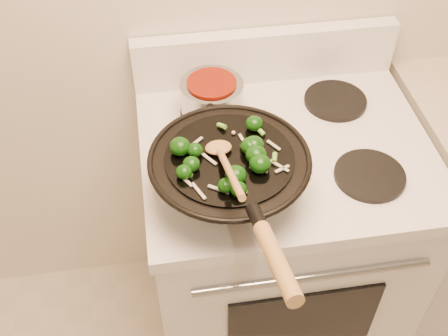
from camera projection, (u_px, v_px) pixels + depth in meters
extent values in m
cube|color=white|center=(275.00, 249.00, 1.85)|extent=(0.76, 0.64, 0.88)
cube|color=white|center=(286.00, 150.00, 1.52)|extent=(0.78, 0.66, 0.04)
cube|color=white|center=(265.00, 55.00, 1.65)|extent=(0.78, 0.05, 0.16)
cylinder|color=#969A9E|center=(313.00, 277.00, 1.38)|extent=(0.60, 0.02, 0.02)
cube|color=black|center=(303.00, 321.00, 1.55)|extent=(0.42, 0.01, 0.28)
cylinder|color=black|center=(229.00, 192.00, 1.38)|extent=(0.18, 0.18, 0.01)
cylinder|color=black|center=(370.00, 175.00, 1.42)|extent=(0.18, 0.18, 0.01)
cylinder|color=black|center=(212.00, 113.00, 1.58)|extent=(0.18, 0.18, 0.01)
cylinder|color=black|center=(335.00, 101.00, 1.62)|extent=(0.18, 0.18, 0.01)
torus|color=black|center=(230.00, 159.00, 1.29)|extent=(0.38, 0.38, 0.01)
cylinder|color=black|center=(230.00, 158.00, 1.29)|extent=(0.30, 0.30, 0.01)
cylinder|color=black|center=(256.00, 217.00, 1.12)|extent=(0.04, 0.07, 0.04)
cylinder|color=#A97B42|center=(277.00, 262.00, 1.01)|extent=(0.05, 0.20, 0.07)
ellipsoid|color=#0C3608|center=(184.00, 172.00, 1.24)|extent=(0.04, 0.04, 0.03)
cylinder|color=#3D7329|center=(189.00, 174.00, 1.24)|extent=(0.02, 0.02, 0.01)
ellipsoid|color=#0C3608|center=(260.00, 164.00, 1.25)|extent=(0.05, 0.05, 0.04)
ellipsoid|color=#0C3608|center=(195.00, 150.00, 1.28)|extent=(0.04, 0.04, 0.03)
ellipsoid|color=#0C3608|center=(254.00, 124.00, 1.34)|extent=(0.04, 0.04, 0.04)
cylinder|color=#3D7329|center=(259.00, 126.00, 1.35)|extent=(0.02, 0.02, 0.01)
ellipsoid|color=#0C3608|center=(256.00, 155.00, 1.27)|extent=(0.05, 0.05, 0.04)
ellipsoid|color=#0C3608|center=(226.00, 185.00, 1.21)|extent=(0.04, 0.04, 0.03)
ellipsoid|color=#0C3608|center=(236.00, 175.00, 1.22)|extent=(0.05, 0.05, 0.04)
cylinder|color=#3D7329|center=(242.00, 178.00, 1.24)|extent=(0.02, 0.02, 0.01)
ellipsoid|color=#0C3608|center=(191.00, 164.00, 1.25)|extent=(0.04, 0.04, 0.03)
ellipsoid|color=#0C3608|center=(180.00, 146.00, 1.29)|extent=(0.05, 0.05, 0.04)
ellipsoid|color=#0C3608|center=(238.00, 189.00, 1.20)|extent=(0.04, 0.04, 0.03)
cylinder|color=#3D7329|center=(244.00, 191.00, 1.21)|extent=(0.02, 0.02, 0.02)
ellipsoid|color=#0C3608|center=(250.00, 146.00, 1.29)|extent=(0.05, 0.05, 0.04)
ellipsoid|color=#0C3608|center=(254.00, 145.00, 1.29)|extent=(0.05, 0.05, 0.04)
cube|color=beige|center=(242.00, 140.00, 1.33)|extent=(0.01, 0.04, 0.00)
cube|color=beige|center=(279.00, 166.00, 1.27)|extent=(0.04, 0.04, 0.00)
cube|color=beige|center=(209.00, 159.00, 1.28)|extent=(0.03, 0.04, 0.00)
cube|color=beige|center=(219.00, 189.00, 1.22)|extent=(0.05, 0.03, 0.00)
cube|color=beige|center=(274.00, 145.00, 1.31)|extent=(0.03, 0.04, 0.00)
cube|color=beige|center=(187.00, 182.00, 1.23)|extent=(0.02, 0.03, 0.00)
cube|color=beige|center=(199.00, 191.00, 1.21)|extent=(0.03, 0.05, 0.00)
cube|color=beige|center=(196.00, 142.00, 1.32)|extent=(0.04, 0.03, 0.00)
cube|color=beige|center=(282.00, 169.00, 1.26)|extent=(0.04, 0.02, 0.00)
cube|color=beige|center=(259.00, 169.00, 1.26)|extent=(0.04, 0.03, 0.00)
cylinder|color=#63AD37|center=(253.00, 149.00, 1.30)|extent=(0.02, 0.03, 0.02)
cylinder|color=#63AD37|center=(259.00, 170.00, 1.25)|extent=(0.03, 0.03, 0.02)
cylinder|color=#63AD37|center=(274.00, 158.00, 1.28)|extent=(0.03, 0.02, 0.01)
cylinder|color=#63AD37|center=(222.00, 126.00, 1.35)|extent=(0.02, 0.02, 0.01)
cylinder|color=#63AD37|center=(260.00, 131.00, 1.34)|extent=(0.03, 0.03, 0.01)
cylinder|color=#63AD37|center=(244.00, 146.00, 1.30)|extent=(0.02, 0.03, 0.02)
cylinder|color=#63AD37|center=(253.00, 157.00, 1.28)|extent=(0.01, 0.03, 0.01)
cylinder|color=#63AD37|center=(237.00, 184.00, 1.22)|extent=(0.01, 0.02, 0.01)
sphere|color=beige|center=(191.00, 147.00, 1.31)|extent=(0.01, 0.01, 0.01)
sphere|color=beige|center=(234.00, 133.00, 1.34)|extent=(0.01, 0.01, 0.01)
sphere|color=beige|center=(232.00, 185.00, 1.22)|extent=(0.01, 0.01, 0.01)
sphere|color=beige|center=(197.00, 154.00, 1.29)|extent=(0.01, 0.01, 0.01)
ellipsoid|color=#A97B42|center=(218.00, 147.00, 1.30)|extent=(0.06, 0.05, 0.02)
cylinder|color=#A97B42|center=(230.00, 172.00, 1.17)|extent=(0.03, 0.24, 0.12)
cylinder|color=#969A9E|center=(212.00, 98.00, 1.54)|extent=(0.17, 0.17, 0.10)
cylinder|color=#6A1105|center=(212.00, 83.00, 1.51)|extent=(0.13, 0.13, 0.01)
cylinder|color=black|center=(209.00, 119.00, 1.42)|extent=(0.04, 0.11, 0.02)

